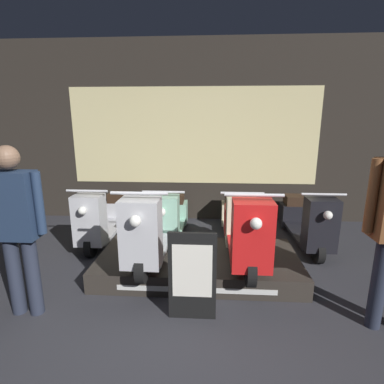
{
  "coord_description": "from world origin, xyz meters",
  "views": [
    {
      "loc": [
        0.31,
        -2.17,
        1.85
      ],
      "look_at": [
        0.07,
        1.71,
        0.9
      ],
      "focal_mm": 28.0,
      "sensor_mm": 36.0,
      "label": 1
    }
  ],
  "objects": [
    {
      "name": "scooter_backrow_0",
      "position": [
        -1.31,
        2.17,
        0.37
      ],
      "size": [
        0.55,
        1.72,
        0.94
      ],
      "color": "black",
      "rests_on": "ground_plane"
    },
    {
      "name": "scooter_display_right",
      "position": [
        0.73,
        1.16,
        0.6
      ],
      "size": [
        0.55,
        1.72,
        0.94
      ],
      "color": "black",
      "rests_on": "display_platform"
    },
    {
      "name": "display_platform",
      "position": [
        0.18,
        1.21,
        0.12
      ],
      "size": [
        2.42,
        1.15,
        0.23
      ],
      "color": "#2D2823",
      "rests_on": "ground_plane"
    },
    {
      "name": "ground_plane",
      "position": [
        0.0,
        0.0,
        0.0
      ],
      "size": [
        30.0,
        30.0,
        0.0
      ],
      "primitive_type": "plane",
      "color": "#2D2D33"
    },
    {
      "name": "scooter_backrow_1",
      "position": [
        -0.29,
        2.17,
        0.37
      ],
      "size": [
        0.55,
        1.72,
        0.94
      ],
      "color": "black",
      "rests_on": "ground_plane"
    },
    {
      "name": "scooter_display_left",
      "position": [
        -0.36,
        1.16,
        0.6
      ],
      "size": [
        0.55,
        1.72,
        0.94
      ],
      "color": "black",
      "rests_on": "display_platform"
    },
    {
      "name": "price_sign_board",
      "position": [
        0.16,
        0.33,
        0.44
      ],
      "size": [
        0.45,
        0.04,
        0.87
      ],
      "color": "black",
      "rests_on": "ground_plane"
    },
    {
      "name": "scooter_backrow_3",
      "position": [
        1.74,
        2.17,
        0.37
      ],
      "size": [
        0.55,
        1.72,
        0.94
      ],
      "color": "black",
      "rests_on": "ground_plane"
    },
    {
      "name": "shop_wall_back",
      "position": [
        0.0,
        3.3,
        1.6
      ],
      "size": [
        8.03,
        0.09,
        3.2
      ],
      "color": "#28231E",
      "rests_on": "ground_plane"
    },
    {
      "name": "person_left_browsing",
      "position": [
        -1.45,
        0.31,
        0.95
      ],
      "size": [
        0.56,
        0.22,
        1.63
      ],
      "color": "#232838",
      "rests_on": "ground_plane"
    },
    {
      "name": "scooter_backrow_2",
      "position": [
        0.73,
        2.17,
        0.37
      ],
      "size": [
        0.55,
        1.72,
        0.94
      ],
      "color": "black",
      "rests_on": "ground_plane"
    }
  ]
}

